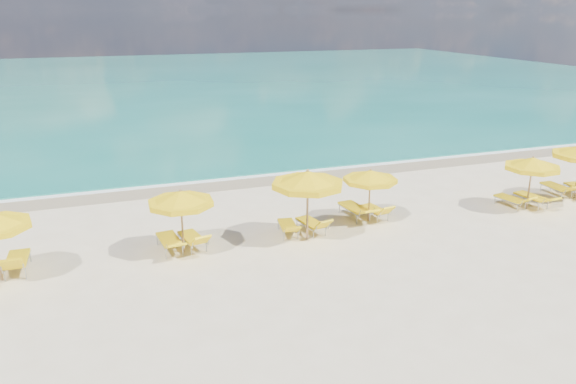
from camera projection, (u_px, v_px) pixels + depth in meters
name	position (u px, v px, depth m)	size (l,w,h in m)	color
ground_plane	(302.00, 235.00, 20.46)	(120.00, 120.00, 0.00)	beige
ocean	(150.00, 83.00, 63.45)	(120.00, 80.00, 0.30)	#147161
wet_sand_band	(247.00, 180.00, 27.08)	(120.00, 2.60, 0.01)	tan
foam_line	(243.00, 176.00, 27.80)	(120.00, 1.20, 0.03)	white
whitecap_near	(108.00, 146.00, 33.76)	(14.00, 0.36, 0.05)	white
whitecap_far	(288.00, 113.00, 44.51)	(18.00, 0.30, 0.05)	white
umbrella_3	(181.00, 199.00, 18.43)	(2.95, 2.95, 2.25)	#A07A50
umbrella_4	(308.00, 180.00, 19.43)	(2.79, 2.79, 2.61)	#A07A50
umbrella_5	(370.00, 177.00, 21.30)	(2.53, 2.53, 2.11)	#A07A50
umbrella_6	(532.00, 164.00, 22.60)	(2.82, 2.82, 2.25)	#A07A50
lounger_2_right	(18.00, 265.00, 17.52)	(0.72, 1.91, 0.92)	#A5A8AD
lounger_3_left	(170.00, 244.00, 19.07)	(0.81, 2.02, 0.73)	#A5A8AD
lounger_3_right	(193.00, 242.00, 19.30)	(0.92, 1.87, 0.82)	#A5A8AD
lounger_4_left	(288.00, 230.00, 20.42)	(0.84, 1.81, 0.74)	#A5A8AD
lounger_4_right	(312.00, 227.00, 20.66)	(0.88, 1.81, 0.82)	#A5A8AD
lounger_5_left	(355.00, 212.00, 22.10)	(0.86, 2.13, 0.74)	#A5A8AD
lounger_5_right	(375.00, 213.00, 22.09)	(0.75, 1.69, 0.78)	#A5A8AD
lounger_6_left	(511.00, 202.00, 23.33)	(0.87, 1.80, 0.72)	#A5A8AD
lounger_6_right	(532.00, 201.00, 23.49)	(0.85, 1.98, 0.69)	#A5A8AD
lounger_7_left	(557.00, 190.00, 24.79)	(0.69, 1.92, 0.80)	#A5A8AD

